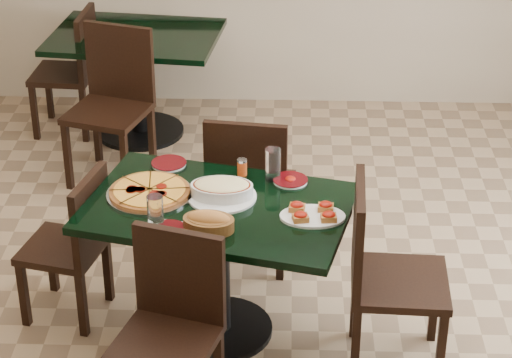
{
  "coord_description": "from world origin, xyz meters",
  "views": [
    {
      "loc": [
        0.09,
        -4.28,
        3.14
      ],
      "look_at": [
        -0.05,
        0.0,
        0.8
      ],
      "focal_mm": 70.0,
      "sensor_mm": 36.0,
      "label": 1
    }
  ],
  "objects_px": {
    "bread_basket": "(209,222)",
    "back_table": "(137,65)",
    "bruschetta_platter": "(313,214)",
    "lasagna_casserole": "(222,189)",
    "chair_near": "(172,319)",
    "back_chair_near": "(114,95)",
    "main_table": "(219,237)",
    "pepperoni_pizza": "(150,192)",
    "chair_left": "(75,240)",
    "back_chair_left": "(74,65)",
    "chair_far": "(249,184)",
    "chair_right": "(381,268)"
  },
  "relations": [
    {
      "from": "bread_basket",
      "to": "back_table",
      "type": "bearing_deg",
      "value": 113.37
    },
    {
      "from": "back_table",
      "to": "bruschetta_platter",
      "type": "height_order",
      "value": "bruschetta_platter"
    },
    {
      "from": "back_table",
      "to": "lasagna_casserole",
      "type": "height_order",
      "value": "lasagna_casserole"
    },
    {
      "from": "lasagna_casserole",
      "to": "bruschetta_platter",
      "type": "bearing_deg",
      "value": -20.84
    },
    {
      "from": "chair_near",
      "to": "back_chair_near",
      "type": "relative_size",
      "value": 0.9
    },
    {
      "from": "main_table",
      "to": "bread_basket",
      "type": "bearing_deg",
      "value": -82.34
    },
    {
      "from": "chair_near",
      "to": "bruschetta_platter",
      "type": "distance_m",
      "value": 0.83
    },
    {
      "from": "main_table",
      "to": "bruschetta_platter",
      "type": "distance_m",
      "value": 0.51
    },
    {
      "from": "chair_near",
      "to": "back_chair_near",
      "type": "height_order",
      "value": "back_chair_near"
    },
    {
      "from": "chair_near",
      "to": "bread_basket",
      "type": "relative_size",
      "value": 3.48
    },
    {
      "from": "bread_basket",
      "to": "pepperoni_pizza",
      "type": "bearing_deg",
      "value": 142.8
    },
    {
      "from": "back_table",
      "to": "bruschetta_platter",
      "type": "xyz_separation_m",
      "value": [
        1.17,
        -2.41,
        0.25
      ]
    },
    {
      "from": "back_table",
      "to": "chair_left",
      "type": "distance_m",
      "value": 2.18
    },
    {
      "from": "chair_left",
      "to": "back_chair_left",
      "type": "xyz_separation_m",
      "value": [
        -0.44,
        2.22,
        0.04
      ]
    },
    {
      "from": "chair_far",
      "to": "chair_right",
      "type": "relative_size",
      "value": 0.97
    },
    {
      "from": "bruschetta_platter",
      "to": "main_table",
      "type": "bearing_deg",
      "value": 165.55
    },
    {
      "from": "back_table",
      "to": "pepperoni_pizza",
      "type": "height_order",
      "value": "pepperoni_pizza"
    },
    {
      "from": "chair_left",
      "to": "back_chair_near",
      "type": "distance_m",
      "value": 1.58
    },
    {
      "from": "back_chair_left",
      "to": "chair_near",
      "type": "bearing_deg",
      "value": 23.04
    },
    {
      "from": "chair_right",
      "to": "lasagna_casserole",
      "type": "bearing_deg",
      "value": 72.56
    },
    {
      "from": "back_table",
      "to": "back_chair_left",
      "type": "height_order",
      "value": "back_chair_left"
    },
    {
      "from": "chair_left",
      "to": "bruschetta_platter",
      "type": "height_order",
      "value": "chair_left"
    },
    {
      "from": "chair_right",
      "to": "back_chair_near",
      "type": "height_order",
      "value": "back_chair_near"
    },
    {
      "from": "chair_far",
      "to": "lasagna_casserole",
      "type": "height_order",
      "value": "chair_far"
    },
    {
      "from": "main_table",
      "to": "bruschetta_platter",
      "type": "xyz_separation_m",
      "value": [
        0.45,
        -0.11,
        0.21
      ]
    },
    {
      "from": "main_table",
      "to": "back_chair_left",
      "type": "bearing_deg",
      "value": 130.67
    },
    {
      "from": "chair_right",
      "to": "chair_left",
      "type": "relative_size",
      "value": 1.18
    },
    {
      "from": "bruschetta_platter",
      "to": "back_chair_left",
      "type": "bearing_deg",
      "value": 122.55
    },
    {
      "from": "back_chair_near",
      "to": "bread_basket",
      "type": "distance_m",
      "value": 2.09
    },
    {
      "from": "back_table",
      "to": "chair_left",
      "type": "bearing_deg",
      "value": -83.65
    },
    {
      "from": "main_table",
      "to": "back_table",
      "type": "distance_m",
      "value": 2.41
    },
    {
      "from": "chair_far",
      "to": "pepperoni_pizza",
      "type": "distance_m",
      "value": 0.74
    },
    {
      "from": "chair_left",
      "to": "pepperoni_pizza",
      "type": "distance_m",
      "value": 0.51
    },
    {
      "from": "back_chair_near",
      "to": "pepperoni_pizza",
      "type": "relative_size",
      "value": 2.35
    },
    {
      "from": "chair_right",
      "to": "pepperoni_pizza",
      "type": "bearing_deg",
      "value": 77.93
    },
    {
      "from": "chair_right",
      "to": "chair_near",
      "type": "bearing_deg",
      "value": 114.37
    },
    {
      "from": "back_chair_near",
      "to": "chair_near",
      "type": "bearing_deg",
      "value": -57.54
    },
    {
      "from": "back_table",
      "to": "lasagna_casserole",
      "type": "bearing_deg",
      "value": -65.0
    },
    {
      "from": "main_table",
      "to": "bread_basket",
      "type": "relative_size",
      "value": 5.42
    },
    {
      "from": "chair_right",
      "to": "back_chair_near",
      "type": "distance_m",
      "value": 2.47
    },
    {
      "from": "chair_near",
      "to": "bruschetta_platter",
      "type": "bearing_deg",
      "value": 54.42
    },
    {
      "from": "back_table",
      "to": "chair_far",
      "type": "distance_m",
      "value": 1.89
    },
    {
      "from": "chair_near",
      "to": "lasagna_casserole",
      "type": "relative_size",
      "value": 2.68
    },
    {
      "from": "bruschetta_platter",
      "to": "back_table",
      "type": "bearing_deg",
      "value": 115.02
    },
    {
      "from": "main_table",
      "to": "chair_right",
      "type": "distance_m",
      "value": 0.8
    },
    {
      "from": "chair_right",
      "to": "back_chair_near",
      "type": "relative_size",
      "value": 0.98
    },
    {
      "from": "back_table",
      "to": "back_chair_near",
      "type": "xyz_separation_m",
      "value": [
        -0.06,
        -0.6,
        0.04
      ]
    },
    {
      "from": "chair_right",
      "to": "bread_basket",
      "type": "relative_size",
      "value": 3.76
    },
    {
      "from": "lasagna_casserole",
      "to": "bread_basket",
      "type": "height_order",
      "value": "bread_basket"
    },
    {
      "from": "lasagna_casserole",
      "to": "chair_left",
      "type": "bearing_deg",
      "value": 176.78
    }
  ]
}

